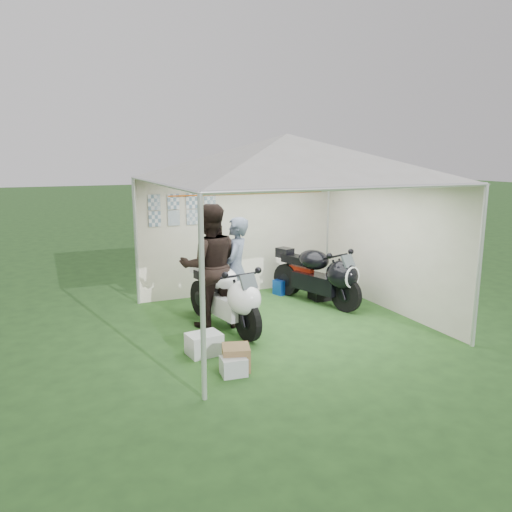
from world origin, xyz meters
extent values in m
plane|color=#23471D|center=(0.00, 0.00, 0.00)|extent=(80.00, 80.00, 0.00)
cylinder|color=silver|center=(-2.00, -2.00, 1.15)|extent=(0.06, 0.06, 2.30)
cylinder|color=silver|center=(2.00, -2.00, 1.15)|extent=(0.06, 0.06, 2.30)
cylinder|color=silver|center=(-2.00, 2.00, 1.15)|extent=(0.06, 0.06, 2.30)
cylinder|color=silver|center=(2.00, 2.00, 1.15)|extent=(0.06, 0.06, 2.30)
cube|color=beige|center=(0.00, 2.00, 1.15)|extent=(4.00, 0.02, 2.30)
cube|color=beige|center=(-2.00, 0.00, 1.15)|extent=(0.02, 4.00, 2.30)
cube|color=beige|center=(2.00, 0.00, 1.15)|extent=(0.02, 4.00, 2.30)
pyramid|color=silver|center=(0.00, 0.00, 2.65)|extent=(5.66, 5.66, 0.70)
cube|color=#99A5B7|center=(-1.65, 1.98, 1.85)|extent=(0.22, 0.02, 0.28)
cube|color=#99A5B7|center=(-1.30, 1.98, 1.85)|extent=(0.22, 0.02, 0.28)
cube|color=#99A5B7|center=(-0.95, 1.98, 1.85)|extent=(0.22, 0.01, 0.28)
cube|color=#99A5B7|center=(-0.60, 1.98, 1.85)|extent=(0.22, 0.01, 0.28)
cube|color=#99A5B7|center=(-1.65, 1.98, 1.55)|extent=(0.22, 0.02, 0.28)
cube|color=#99A5B7|center=(-1.30, 1.98, 1.55)|extent=(0.22, 0.01, 0.28)
cube|color=#99A5B7|center=(-0.95, 1.98, 1.55)|extent=(0.22, 0.02, 0.28)
cube|color=#99A5B7|center=(-0.60, 1.98, 1.55)|extent=(0.22, 0.01, 0.28)
cylinder|color=#D8590C|center=(0.20, 1.97, 1.95)|extent=(3.20, 0.02, 0.02)
cylinder|color=black|center=(-0.87, -0.53, 0.31)|extent=(0.21, 0.62, 0.61)
cylinder|color=black|center=(-1.13, 0.87, 0.31)|extent=(0.26, 0.63, 0.61)
cube|color=silver|center=(-0.99, 0.12, 0.39)|extent=(0.51, 1.01, 0.31)
ellipsoid|color=silver|center=(-0.89, -0.43, 0.63)|extent=(0.56, 0.68, 0.51)
ellipsoid|color=silver|center=(-1.01, 0.22, 0.79)|extent=(0.55, 0.70, 0.36)
cube|color=black|center=(-1.08, 0.62, 0.73)|extent=(0.37, 0.65, 0.14)
cube|color=silver|center=(-1.14, 0.95, 0.82)|extent=(0.28, 0.34, 0.18)
cube|color=black|center=(-1.06, 0.52, 0.56)|extent=(0.20, 0.57, 0.10)
cube|color=#3F474C|center=(-0.87, -0.55, 0.90)|extent=(0.27, 0.19, 0.21)
cylinder|color=black|center=(1.22, 0.08, 0.31)|extent=(0.29, 0.62, 0.62)
cylinder|color=black|center=(0.78, 1.45, 0.31)|extent=(0.34, 0.64, 0.62)
cube|color=black|center=(1.02, 0.71, 0.39)|extent=(0.63, 1.04, 0.31)
ellipsoid|color=black|center=(1.19, 0.17, 0.64)|extent=(0.63, 0.73, 0.51)
ellipsoid|color=black|center=(0.98, 0.81, 0.80)|extent=(0.63, 0.74, 0.36)
cube|color=black|center=(0.86, 1.20, 0.74)|extent=(0.44, 0.67, 0.14)
cube|color=black|center=(0.75, 1.53, 0.82)|extent=(0.31, 0.36, 0.19)
cube|color=#96190A|center=(0.89, 1.10, 0.57)|extent=(0.27, 0.57, 0.10)
cube|color=#3F474C|center=(1.23, 0.06, 0.91)|extent=(0.28, 0.22, 0.22)
cylinder|color=white|center=(1.26, -0.04, 0.64)|extent=(0.36, 0.13, 0.37)
cube|color=blue|center=(0.75, 1.55, 0.14)|extent=(0.44, 0.35, 0.29)
imported|color=black|center=(-1.16, 0.32, 0.98)|extent=(1.07, 0.90, 1.95)
imported|color=slate|center=(-0.71, 0.36, 0.86)|extent=(0.69, 0.75, 1.72)
cube|color=black|center=(1.25, 0.91, 0.22)|extent=(0.45, 0.36, 0.45)
cube|color=silver|center=(-1.62, -0.77, 0.15)|extent=(0.49, 0.40, 0.30)
cube|color=brown|center=(-1.39, -1.39, 0.15)|extent=(0.42, 0.42, 0.31)
cube|color=#B1B5BA|center=(-1.48, -1.54, 0.11)|extent=(0.33, 0.29, 0.23)
camera|label=1|loc=(-3.51, -6.96, 2.69)|focal=35.00mm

